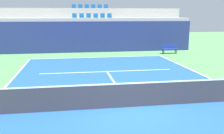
# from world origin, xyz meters

# --- Properties ---
(ground_plane) EXTENTS (80.00, 80.00, 0.00)m
(ground_plane) POSITION_xyz_m (0.00, 0.00, 0.00)
(ground_plane) COLOR #4C8C4C
(court_surface) EXTENTS (11.00, 24.00, 0.01)m
(court_surface) POSITION_xyz_m (0.00, 0.00, 0.01)
(court_surface) COLOR #1E4C99
(court_surface) RESTS_ON ground_plane
(baseline_far) EXTENTS (11.00, 0.10, 0.00)m
(baseline_far) POSITION_xyz_m (0.00, 11.95, 0.01)
(baseline_far) COLOR white
(baseline_far) RESTS_ON court_surface
(service_line_far) EXTENTS (8.26, 0.10, 0.00)m
(service_line_far) POSITION_xyz_m (0.00, 6.40, 0.01)
(service_line_far) COLOR white
(service_line_far) RESTS_ON court_surface
(centre_service_line) EXTENTS (0.10, 6.40, 0.00)m
(centre_service_line) POSITION_xyz_m (0.00, 3.20, 0.01)
(centre_service_line) COLOR white
(centre_service_line) RESTS_ON court_surface
(back_wall) EXTENTS (19.03, 0.30, 2.89)m
(back_wall) POSITION_xyz_m (0.00, 15.13, 1.44)
(back_wall) COLOR navy
(back_wall) RESTS_ON ground_plane
(stands_tier_lower) EXTENTS (19.03, 2.40, 3.20)m
(stands_tier_lower) POSITION_xyz_m (0.00, 16.48, 1.60)
(stands_tier_lower) COLOR #9E9E99
(stands_tier_lower) RESTS_ON ground_plane
(stands_tier_upper) EXTENTS (19.03, 2.40, 4.15)m
(stands_tier_upper) POSITION_xyz_m (0.00, 18.88, 2.08)
(stands_tier_upper) COLOR #9E9E99
(stands_tier_upper) RESTS_ON ground_plane
(seating_row_lower) EXTENTS (3.89, 0.44, 0.44)m
(seating_row_lower) POSITION_xyz_m (0.00, 16.57, 3.32)
(seating_row_lower) COLOR #145193
(seating_row_lower) RESTS_ON stands_tier_lower
(seating_row_upper) EXTENTS (3.89, 0.44, 0.44)m
(seating_row_upper) POSITION_xyz_m (0.00, 18.97, 4.28)
(seating_row_upper) COLOR #145193
(seating_row_upper) RESTS_ON stands_tier_upper
(tennis_net) EXTENTS (11.08, 0.08, 1.07)m
(tennis_net) POSITION_xyz_m (0.00, 0.00, 0.51)
(tennis_net) COLOR black
(tennis_net) RESTS_ON court_surface
(player_bench) EXTENTS (1.50, 0.40, 0.85)m
(player_bench) POSITION_xyz_m (6.72, 13.06, 0.51)
(player_bench) COLOR navy
(player_bench) RESTS_ON ground_plane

